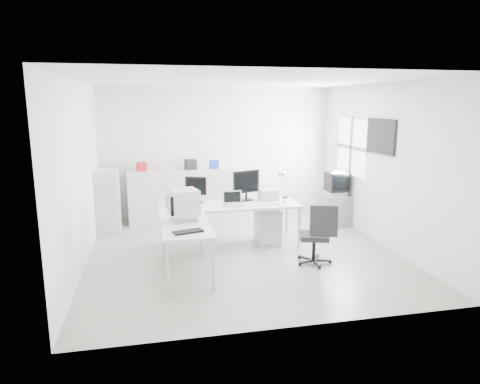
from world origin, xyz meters
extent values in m
cube|color=#BCB4A9|center=(0.00, 0.00, 0.00)|extent=(5.00, 5.00, 0.01)
cube|color=white|center=(0.00, 0.00, 2.80)|extent=(5.00, 5.00, 0.01)
cube|color=silver|center=(0.00, 2.50, 1.40)|extent=(5.00, 0.02, 2.80)
cube|color=silver|center=(-2.50, 0.00, 1.40)|extent=(0.02, 5.00, 2.80)
cube|color=silver|center=(2.50, 0.00, 1.40)|extent=(0.02, 5.00, 2.80)
cube|color=silver|center=(0.56, 0.44, 0.30)|extent=(0.40, 0.50, 0.60)
cube|color=black|center=(-0.99, 0.49, 0.82)|extent=(0.43, 0.35, 0.14)
cube|color=silver|center=(0.51, 0.24, 0.76)|extent=(0.45, 0.18, 0.02)
sphere|color=silver|center=(0.81, 0.29, 0.78)|extent=(0.06, 0.06, 0.06)
cube|color=#AEAEAE|center=(0.61, 0.61, 0.84)|extent=(0.33, 0.29, 0.19)
cube|color=black|center=(-0.99, -1.11, 0.76)|extent=(0.43, 0.26, 0.03)
cube|color=slate|center=(2.22, 1.24, 0.32)|extent=(0.59, 0.48, 0.64)
cube|color=silver|center=(-0.83, 2.24, 0.55)|extent=(2.19, 0.55, 1.10)
cube|color=#AC181C|center=(-1.63, 2.24, 1.18)|extent=(0.21, 0.20, 0.18)
cube|color=silver|center=(-1.13, 2.24, 1.17)|extent=(0.17, 0.15, 0.15)
cube|color=black|center=(-0.63, 2.24, 1.20)|extent=(0.26, 0.25, 0.22)
cube|color=#1732A4|center=(-0.13, 2.24, 1.19)|extent=(0.19, 0.17, 0.18)
cylinder|color=silver|center=(-1.93, 2.28, 1.21)|extent=(0.07, 0.07, 0.22)
cube|color=silver|center=(-2.28, 1.73, 0.61)|extent=(0.43, 0.51, 1.22)
camera|label=1|loc=(-1.46, -6.66, 2.45)|focal=32.00mm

